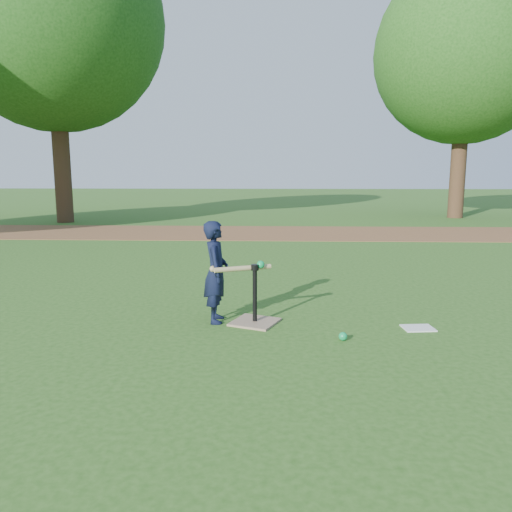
{
  "coord_description": "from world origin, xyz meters",
  "views": [
    {
      "loc": [
        0.46,
        -5.04,
        1.54
      ],
      "look_at": [
        0.25,
        0.2,
        0.65
      ],
      "focal_mm": 35.0,
      "sensor_mm": 36.0,
      "label": 1
    }
  ],
  "objects": [
    {
      "name": "tree_left",
      "position": [
        -6.0,
        10.0,
        5.87
      ],
      "size": [
        6.4,
        6.4,
        9.08
      ],
      "color": "#382316",
      "rests_on": "ground"
    },
    {
      "name": "tree_right",
      "position": [
        6.5,
        12.0,
        5.29
      ],
      "size": [
        5.8,
        5.8,
        8.21
      ],
      "color": "#382316",
      "rests_on": "ground"
    },
    {
      "name": "child",
      "position": [
        -0.15,
        -0.05,
        0.53
      ],
      "size": [
        0.28,
        0.4,
        1.05
      ],
      "primitive_type": "imported",
      "rotation": [
        0.0,
        0.0,
        1.65
      ],
      "color": "black",
      "rests_on": "ground"
    },
    {
      "name": "batting_tee",
      "position": [
        0.25,
        -0.1,
        0.11
      ],
      "size": [
        0.56,
        0.56,
        0.61
      ],
      "color": "#93775D",
      "rests_on": "ground"
    },
    {
      "name": "ground",
      "position": [
        0.0,
        0.0,
        0.0
      ],
      "size": [
        80.0,
        80.0,
        0.0
      ],
      "primitive_type": "plane",
      "color": "#285116",
      "rests_on": "ground"
    },
    {
      "name": "dirt_strip",
      "position": [
        0.0,
        7.5,
        0.01
      ],
      "size": [
        24.0,
        3.0,
        0.01
      ],
      "primitive_type": "cube",
      "color": "brown",
      "rests_on": "ground"
    },
    {
      "name": "clipboard",
      "position": [
        1.88,
        -0.22,
        0.01
      ],
      "size": [
        0.32,
        0.26,
        0.01
      ],
      "primitive_type": "cube",
      "rotation": [
        0.0,
        0.0,
        0.11
      ],
      "color": "silver",
      "rests_on": "ground"
    },
    {
      "name": "wiffle_ball_ground",
      "position": [
        1.09,
        -0.61,
        0.04
      ],
      "size": [
        0.08,
        0.08,
        0.08
      ],
      "primitive_type": "sphere",
      "color": "#0D944A",
      "rests_on": "ground"
    },
    {
      "name": "swing_action",
      "position": [
        0.14,
        -0.12,
        0.58
      ],
      "size": [
        0.62,
        0.28,
        0.1
      ],
      "color": "tan",
      "rests_on": "ground"
    }
  ]
}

